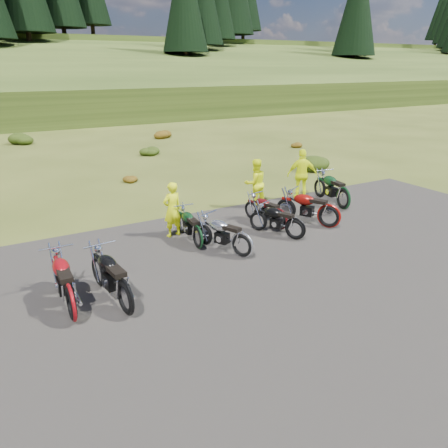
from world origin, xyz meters
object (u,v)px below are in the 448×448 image
motorcycle_0 (127,315)px  person_middle (172,210)px  motorcycle_3 (242,258)px  motorcycle_7 (342,210)px

motorcycle_0 → person_middle: (2.57, 3.55, 0.83)m
motorcycle_0 → person_middle: person_middle is taller
motorcycle_0 → motorcycle_3: motorcycle_0 is taller
person_middle → motorcycle_3: bearing=102.8°
motorcycle_0 → motorcycle_7: 9.30m
motorcycle_3 → motorcycle_7: size_ratio=0.89×
motorcycle_7 → person_middle: 6.33m
motorcycle_0 → person_middle: size_ratio=1.35×
motorcycle_0 → motorcycle_7: motorcycle_7 is taller
motorcycle_7 → person_middle: size_ratio=1.36×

